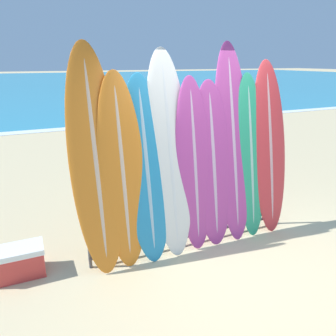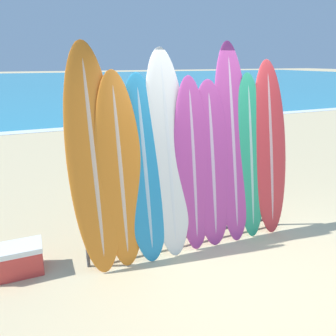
{
  "view_description": "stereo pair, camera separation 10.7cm",
  "coord_description": "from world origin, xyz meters",
  "px_view_note": "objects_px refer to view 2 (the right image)",
  "views": [
    {
      "loc": [
        -2.25,
        -2.81,
        2.38
      ],
      "look_at": [
        -0.36,
        1.46,
        0.84
      ],
      "focal_mm": 35.0,
      "sensor_mm": 36.0,
      "label": 1
    },
    {
      "loc": [
        -2.15,
        -2.85,
        2.38
      ],
      "look_at": [
        -0.36,
        1.46,
        0.84
      ],
      "focal_mm": 35.0,
      "sensor_mm": 36.0,
      "label": 2
    }
  ],
  "objects_px": {
    "surfboard_slot_2": "(145,170)",
    "surfboard_slot_6": "(232,144)",
    "surfboard_slot_8": "(269,149)",
    "surfboard_slot_7": "(250,157)",
    "person_near_water": "(126,143)",
    "person_mid_beach": "(172,116)",
    "cooler_box": "(17,260)",
    "surfboard_slot_4": "(193,166)",
    "surfboard_slot_3": "(168,155)",
    "person_far_left": "(89,107)",
    "surfboard_slot_0": "(93,161)",
    "surfboard_slot_1": "(120,172)",
    "surfboard_rack": "(191,213)",
    "surfboard_slot_5": "(212,165)"
  },
  "relations": [
    {
      "from": "surfboard_slot_3",
      "to": "cooler_box",
      "type": "relative_size",
      "value": 4.47
    },
    {
      "from": "surfboard_slot_1",
      "to": "surfboard_slot_7",
      "type": "bearing_deg",
      "value": 0.21
    },
    {
      "from": "surfboard_slot_2",
      "to": "surfboard_slot_7",
      "type": "height_order",
      "value": "surfboard_slot_2"
    },
    {
      "from": "surfboard_rack",
      "to": "surfboard_slot_0",
      "type": "xyz_separation_m",
      "value": [
        -1.21,
        0.07,
        0.85
      ]
    },
    {
      "from": "surfboard_slot_0",
      "to": "person_mid_beach",
      "type": "relative_size",
      "value": 1.61
    },
    {
      "from": "person_mid_beach",
      "to": "cooler_box",
      "type": "distance_m",
      "value": 6.29
    },
    {
      "from": "surfboard_slot_3",
      "to": "cooler_box",
      "type": "distance_m",
      "value": 2.15
    },
    {
      "from": "surfboard_slot_2",
      "to": "surfboard_slot_0",
      "type": "bearing_deg",
      "value": 176.38
    },
    {
      "from": "surfboard_slot_6",
      "to": "surfboard_slot_8",
      "type": "distance_m",
      "value": 0.6
    },
    {
      "from": "surfboard_slot_4",
      "to": "surfboard_slot_8",
      "type": "distance_m",
      "value": 1.21
    },
    {
      "from": "surfboard_slot_5",
      "to": "surfboard_rack",
      "type": "bearing_deg",
      "value": -176.6
    },
    {
      "from": "surfboard_slot_1",
      "to": "surfboard_slot_2",
      "type": "distance_m",
      "value": 0.3
    },
    {
      "from": "surfboard_slot_3",
      "to": "person_mid_beach",
      "type": "relative_size",
      "value": 1.57
    },
    {
      "from": "surfboard_slot_1",
      "to": "surfboard_slot_6",
      "type": "distance_m",
      "value": 1.56
    },
    {
      "from": "surfboard_slot_0",
      "to": "surfboard_slot_5",
      "type": "height_order",
      "value": "surfboard_slot_0"
    },
    {
      "from": "surfboard_slot_0",
      "to": "surfboard_slot_2",
      "type": "distance_m",
      "value": 0.62
    },
    {
      "from": "cooler_box",
      "to": "surfboard_slot_2",
      "type": "bearing_deg",
      "value": -5.56
    },
    {
      "from": "surfboard_slot_3",
      "to": "person_far_left",
      "type": "height_order",
      "value": "surfboard_slot_3"
    },
    {
      "from": "surfboard_slot_4",
      "to": "surfboard_slot_2",
      "type": "bearing_deg",
      "value": 178.03
    },
    {
      "from": "surfboard_slot_6",
      "to": "person_far_left",
      "type": "height_order",
      "value": "surfboard_slot_6"
    },
    {
      "from": "surfboard_slot_2",
      "to": "surfboard_slot_7",
      "type": "relative_size",
      "value": 1.01
    },
    {
      "from": "surfboard_slot_4",
      "to": "person_mid_beach",
      "type": "bearing_deg",
      "value": 69.71
    },
    {
      "from": "surfboard_slot_8",
      "to": "surfboard_slot_3",
      "type": "bearing_deg",
      "value": 178.93
    },
    {
      "from": "surfboard_slot_2",
      "to": "person_mid_beach",
      "type": "height_order",
      "value": "surfboard_slot_2"
    },
    {
      "from": "surfboard_slot_0",
      "to": "cooler_box",
      "type": "distance_m",
      "value": 1.47
    },
    {
      "from": "surfboard_slot_4",
      "to": "surfboard_slot_3",
      "type": "bearing_deg",
      "value": 170.58
    },
    {
      "from": "surfboard_slot_7",
      "to": "person_near_water",
      "type": "bearing_deg",
      "value": 115.76
    },
    {
      "from": "surfboard_slot_3",
      "to": "surfboard_slot_4",
      "type": "bearing_deg",
      "value": -9.42
    },
    {
      "from": "surfboard_slot_2",
      "to": "surfboard_slot_3",
      "type": "relative_size",
      "value": 0.89
    },
    {
      "from": "surfboard_slot_3",
      "to": "surfboard_slot_7",
      "type": "height_order",
      "value": "surfboard_slot_3"
    },
    {
      "from": "surfboard_slot_1",
      "to": "cooler_box",
      "type": "distance_m",
      "value": 1.57
    },
    {
      "from": "surfboard_rack",
      "to": "surfboard_slot_5",
      "type": "distance_m",
      "value": 0.7
    },
    {
      "from": "surfboard_slot_0",
      "to": "surfboard_slot_8",
      "type": "height_order",
      "value": "surfboard_slot_0"
    },
    {
      "from": "surfboard_slot_2",
      "to": "surfboard_slot_1",
      "type": "bearing_deg",
      "value": -177.39
    },
    {
      "from": "surfboard_slot_1",
      "to": "surfboard_slot_3",
      "type": "distance_m",
      "value": 0.64
    },
    {
      "from": "surfboard_slot_3",
      "to": "person_near_water",
      "type": "xyz_separation_m",
      "value": [
        0.08,
        2.28,
        -0.38
      ]
    },
    {
      "from": "surfboard_slot_0",
      "to": "surfboard_slot_7",
      "type": "height_order",
      "value": "surfboard_slot_0"
    },
    {
      "from": "surfboard_slot_1",
      "to": "surfboard_slot_2",
      "type": "height_order",
      "value": "surfboard_slot_1"
    },
    {
      "from": "surfboard_rack",
      "to": "surfboard_slot_6",
      "type": "bearing_deg",
      "value": 6.7
    },
    {
      "from": "surfboard_slot_8",
      "to": "person_near_water",
      "type": "distance_m",
      "value": 2.74
    },
    {
      "from": "surfboard_slot_4",
      "to": "person_near_water",
      "type": "height_order",
      "value": "surfboard_slot_4"
    },
    {
      "from": "surfboard_slot_2",
      "to": "surfboard_slot_4",
      "type": "bearing_deg",
      "value": -1.97
    },
    {
      "from": "surfboard_slot_2",
      "to": "surfboard_slot_8",
      "type": "distance_m",
      "value": 1.84
    },
    {
      "from": "person_mid_beach",
      "to": "cooler_box",
      "type": "relative_size",
      "value": 2.85
    },
    {
      "from": "surfboard_slot_7",
      "to": "surfboard_slot_8",
      "type": "xyz_separation_m",
      "value": [
        0.32,
        0.01,
        0.08
      ]
    },
    {
      "from": "surfboard_rack",
      "to": "surfboard_slot_6",
      "type": "relative_size",
      "value": 1.06
    },
    {
      "from": "surfboard_slot_8",
      "to": "person_near_water",
      "type": "xyz_separation_m",
      "value": [
        -1.44,
        2.31,
        -0.31
      ]
    },
    {
      "from": "surfboard_slot_3",
      "to": "surfboard_slot_4",
      "type": "distance_m",
      "value": 0.36
    },
    {
      "from": "surfboard_slot_2",
      "to": "surfboard_slot_6",
      "type": "xyz_separation_m",
      "value": [
        1.25,
        0.04,
        0.19
      ]
    },
    {
      "from": "surfboard_slot_8",
      "to": "surfboard_slot_1",
      "type": "bearing_deg",
      "value": -179.57
    }
  ]
}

